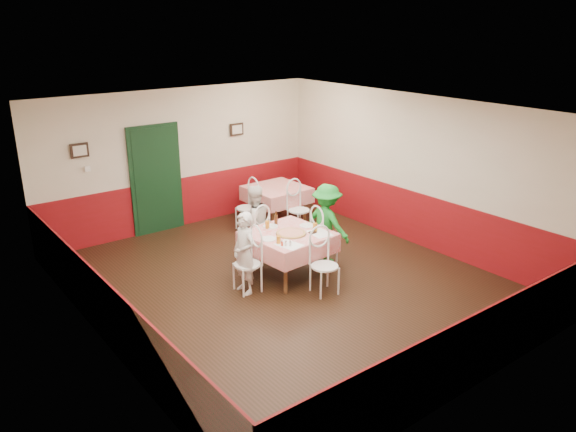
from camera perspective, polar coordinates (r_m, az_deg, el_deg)
floor at (r=9.19m, az=-0.10°, el=-6.78°), size 7.00×7.00×0.00m
ceiling at (r=8.34m, az=-0.11°, el=10.75°), size 7.00×7.00×0.00m
back_wall at (r=11.54m, az=-10.77°, el=5.76°), size 6.00×0.10×2.80m
front_wall at (r=6.44m, az=19.28°, el=-6.13°), size 6.00×0.10×2.80m
left_wall at (r=7.35m, az=-19.05°, el=-2.90°), size 0.10×7.00×2.80m
right_wall at (r=10.68m, az=12.83°, el=4.52°), size 0.10×7.00×2.80m
wainscot_back at (r=11.77m, az=-10.47°, el=1.49°), size 6.00×0.03×1.00m
wainscot_front at (r=6.87m, az=18.33°, el=-12.90°), size 6.00×0.03×1.00m
wainscot_left at (r=7.73m, az=-18.21°, el=-9.07°), size 0.03×7.00×1.00m
wainscot_right at (r=10.93m, az=12.43°, el=-0.05°), size 0.03×7.00×1.00m
door at (r=11.34m, az=-13.24°, el=3.51°), size 0.96×0.06×2.10m
picture_left at (r=10.68m, az=-20.42°, el=6.26°), size 0.32×0.03×0.26m
picture_right at (r=12.03m, az=-5.23°, el=8.76°), size 0.32×0.03×0.26m
thermostat at (r=10.78m, az=-19.70°, el=4.55°), size 0.10×0.03×0.10m
main_table at (r=9.29m, az=0.00°, el=-3.93°), size 1.31×1.31×0.77m
second_table at (r=11.76m, az=-1.15°, el=1.17°), size 1.13×1.13×0.77m
chair_left at (r=8.77m, az=-4.16°, el=-4.93°), size 0.46×0.46×0.90m
chair_right at (r=9.81m, az=3.71°, el=-2.21°), size 0.44×0.44×0.90m
chair_far at (r=9.87m, az=-3.29°, el=-2.06°), size 0.47×0.47×0.90m
chair_near at (r=8.70m, az=3.74°, el=-5.12°), size 0.48×0.48×0.90m
chair_second_a at (r=11.34m, az=-4.21°, el=0.80°), size 0.43×0.43×0.90m
chair_second_b at (r=11.18m, az=1.13°, el=0.58°), size 0.43×0.43×0.90m
pizza at (r=9.09m, az=0.31°, el=-1.74°), size 0.51×0.51×0.03m
plate_left at (r=8.88m, az=-2.01°, el=-2.33°), size 0.27×0.27×0.01m
plate_right at (r=9.45m, az=1.94°, el=-0.98°), size 0.27×0.27×0.01m
plate_far at (r=9.42m, az=-1.78°, el=-1.05°), size 0.27×0.27×0.01m
glass_a at (r=8.70m, az=-0.97°, el=-2.43°), size 0.07×0.07×0.13m
glass_b at (r=9.20m, az=2.76°, el=-1.15°), size 0.08×0.08×0.14m
glass_c at (r=9.32m, az=-2.11°, el=-0.89°), size 0.08×0.08×0.13m
beer_bottle at (r=9.48m, az=-1.23°, el=-0.26°), size 0.06×0.06×0.21m
shaker_a at (r=8.61m, az=-0.23°, el=-2.79°), size 0.04×0.04×0.09m
shaker_b at (r=8.60m, az=0.22°, el=-2.81°), size 0.04×0.04×0.09m
shaker_c at (r=8.61m, az=-0.61°, el=-2.78°), size 0.04×0.04×0.09m
menu_left at (r=8.67m, az=0.11°, el=-2.94°), size 0.38×0.45×0.00m
menu_right at (r=9.14m, az=3.27°, el=-1.75°), size 0.35×0.44×0.00m
wallet at (r=9.14m, az=2.52°, el=-1.67°), size 0.12×0.10×0.02m
diner_left at (r=8.66m, az=-4.46°, el=-3.79°), size 0.32×0.48×1.31m
diner_far at (r=9.82m, az=-3.50°, el=-0.72°), size 0.67×0.52×1.36m
diner_right at (r=9.75m, az=3.95°, el=-0.76°), size 0.66×0.98×1.40m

